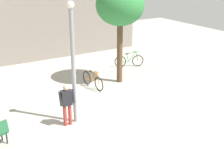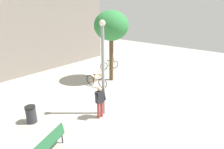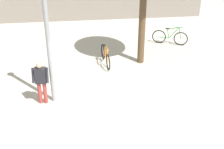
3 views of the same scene
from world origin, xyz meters
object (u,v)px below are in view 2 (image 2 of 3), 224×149
Objects in this scene: plaza_tree at (111,27)px; trash_bin at (31,114)px; bicycle_green at (110,65)px; park_bench at (48,143)px; person_by_lamppost at (100,100)px; bicycle_orange at (96,81)px; lamppost at (103,65)px.

trash_bin is at bearing -174.26° from plaza_tree.
plaza_tree is 4.43m from bicycle_green.
park_bench reaches higher than trash_bin.
person_by_lamppost is 3.91m from bicycle_orange.
person_by_lamppost is 3.33m from trash_bin.
person_by_lamppost is 7.68m from bicycle_green.
bicycle_green is at bearing 37.80° from person_by_lamppost.
person_by_lamppost is 3.07m from park_bench.
trash_bin is at bearing 137.75° from person_by_lamppost.
lamppost reaches higher than person_by_lamppost.
lamppost is 2.60× the size of bicycle_orange.
park_bench is 0.92× the size of bicycle_orange.
bicycle_orange is at bearing 7.52° from trash_bin.
plaza_tree reaches higher than bicycle_orange.
lamppost is 4.90m from plaza_tree.
person_by_lamppost is at bearing -164.17° from lamppost.
plaza_tree is 2.97× the size of bicycle_green.
park_bench is 10.36m from bicycle_green.
person_by_lamppost is at bearing -131.99° from bicycle_orange.
plaza_tree reaches higher than park_bench.
plaza_tree is 3.94m from bicycle_orange.
lamppost is 2.82× the size of park_bench.
person_by_lamppost is at bearing 5.57° from park_bench.
person_by_lamppost is 1.97× the size of trash_bin.
bicycle_orange is (2.59, 2.87, -0.58)m from person_by_lamppost.
park_bench is at bearing -150.57° from bicycle_orange.
trash_bin is at bearing -172.48° from bicycle_orange.
bicycle_orange is (-3.46, -1.82, 0.00)m from bicycle_green.
lamppost is at bearing -143.98° from plaza_tree.
park_bench is 0.33× the size of plaza_tree.
bicycle_green reaches higher than park_bench.
lamppost is at bearing 15.83° from person_by_lamppost.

